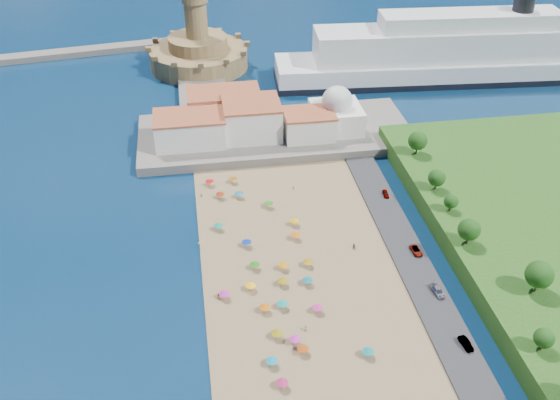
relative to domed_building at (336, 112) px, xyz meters
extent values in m
plane|color=#071938|center=(-30.00, -71.00, -8.97)|extent=(700.00, 700.00, 0.00)
cube|color=#59544C|center=(-20.00, 2.00, -7.47)|extent=(90.00, 36.00, 3.00)
cube|color=#59544C|center=(-42.00, 37.00, -7.77)|extent=(18.00, 70.00, 2.40)
cube|color=silver|center=(-48.00, -2.00, -1.47)|extent=(22.00, 14.00, 9.00)
cube|color=silver|center=(-28.00, 0.00, -0.47)|extent=(18.00, 16.00, 11.00)
cube|color=silver|center=(-10.00, -4.00, -1.97)|extent=(16.00, 12.00, 8.00)
cube|color=silver|center=(-36.00, 12.00, -0.97)|extent=(24.00, 14.00, 10.00)
cube|color=silver|center=(0.00, 0.00, -1.97)|extent=(16.00, 16.00, 8.00)
sphere|color=silver|center=(0.00, 0.00, 4.03)|extent=(10.00, 10.00, 10.00)
cylinder|color=silver|center=(0.00, 0.00, 7.83)|extent=(1.20, 1.20, 1.60)
cylinder|color=#9A814D|center=(-42.00, 67.00, -4.97)|extent=(40.00, 40.00, 8.00)
cylinder|color=#9A814D|center=(-42.00, 67.00, 1.53)|extent=(24.00, 24.00, 5.00)
cylinder|color=#9A814D|center=(-42.00, 67.00, 11.03)|extent=(9.00, 9.00, 14.00)
cube|color=black|center=(60.63, 39.44, -7.78)|extent=(149.71, 32.13, 2.39)
cube|color=silver|center=(60.63, 39.44, -4.55)|extent=(148.69, 31.66, 8.85)
cube|color=silver|center=(60.63, 39.44, 5.78)|extent=(118.98, 25.72, 11.80)
cube|color=silver|center=(60.63, 39.44, 14.63)|extent=(69.64, 18.44, 5.90)
cylinder|color=black|center=(80.25, 38.09, 20.54)|extent=(7.87, 7.87, 5.90)
cylinder|color=gray|center=(-23.11, -53.61, -7.72)|extent=(0.07, 0.07, 2.00)
cone|color=#D36309|center=(-23.11, -53.61, -6.82)|extent=(2.50, 2.50, 0.60)
cylinder|color=gray|center=(-35.28, -94.18, -7.72)|extent=(0.07, 0.07, 2.00)
cone|color=#107D9B|center=(-35.28, -94.18, -6.82)|extent=(2.50, 2.50, 0.60)
cylinder|color=gray|center=(-22.88, -80.60, -7.72)|extent=(0.07, 0.07, 2.00)
cone|color=#C1297F|center=(-22.88, -80.60, -6.82)|extent=(2.50, 2.50, 0.60)
cylinder|color=gray|center=(-15.21, -94.86, -7.72)|extent=(0.07, 0.07, 2.00)
cone|color=#0E7480|center=(-15.21, -94.86, -6.82)|extent=(2.50, 2.50, 0.60)
cylinder|color=gray|center=(-33.09, -86.88, -7.72)|extent=(0.07, 0.07, 2.00)
cone|color=#8F790D|center=(-33.09, -86.88, -6.82)|extent=(2.50, 2.50, 0.60)
cylinder|color=gray|center=(-43.21, -72.84, -7.72)|extent=(0.07, 0.07, 2.00)
cone|color=#BB2898|center=(-43.21, -72.84, -6.82)|extent=(2.50, 2.50, 0.60)
cylinder|color=gray|center=(-35.04, -63.67, -7.72)|extent=(0.07, 0.07, 2.00)
cone|color=#247114|center=(-35.04, -63.67, -6.82)|extent=(2.50, 2.50, 0.60)
cylinder|color=gray|center=(-30.50, -78.18, -7.72)|extent=(0.07, 0.07, 2.00)
cone|color=#0F8C88|center=(-30.50, -78.18, -6.82)|extent=(2.50, 2.50, 0.60)
cylinder|color=gray|center=(-42.66, -46.40, -7.72)|extent=(0.07, 0.07, 2.00)
cone|color=#0D7D61|center=(-42.66, -46.40, -6.82)|extent=(2.50, 2.50, 0.60)
cylinder|color=gray|center=(-36.55, -23.99, -7.72)|extent=(0.07, 0.07, 2.00)
cone|color=#95550D|center=(-36.55, -23.99, -6.82)|extent=(2.50, 2.50, 0.60)
cylinder|color=gray|center=(-43.57, -24.32, -7.72)|extent=(0.07, 0.07, 2.00)
cone|color=red|center=(-43.57, -24.32, -6.82)|extent=(2.50, 2.50, 0.60)
cylinder|color=gray|center=(-28.24, -64.98, -7.72)|extent=(0.07, 0.07, 2.00)
cone|color=#CA7708|center=(-28.24, -64.98, -6.82)|extent=(2.50, 2.50, 0.60)
cylinder|color=gray|center=(-35.60, -32.04, -7.72)|extent=(0.07, 0.07, 2.00)
cone|color=#1173A0|center=(-35.60, -32.04, -6.82)|extent=(2.50, 2.50, 0.60)
cylinder|color=gray|center=(-23.33, -71.19, -7.72)|extent=(0.07, 0.07, 2.00)
cone|color=#0D697C|center=(-23.33, -71.19, -6.82)|extent=(2.50, 2.50, 0.60)
cylinder|color=gray|center=(-22.34, -47.50, -7.72)|extent=(0.07, 0.07, 2.00)
cone|color=#CFA20B|center=(-22.34, -47.50, -6.82)|extent=(2.50, 2.50, 0.60)
cylinder|color=gray|center=(-41.01, -31.53, -7.72)|extent=(0.07, 0.07, 2.00)
cone|color=maroon|center=(-41.01, -31.53, -6.82)|extent=(2.50, 2.50, 0.60)
cylinder|color=gray|center=(-36.01, -54.60, -7.72)|extent=(0.07, 0.07, 2.00)
cone|color=#0C289C|center=(-36.01, -54.60, -6.82)|extent=(2.50, 2.50, 0.60)
cylinder|color=gray|center=(-34.04, -100.03, -7.72)|extent=(0.07, 0.07, 2.00)
cone|color=#9C2153|center=(-34.04, -100.03, -6.82)|extent=(2.50, 2.50, 0.60)
cylinder|color=gray|center=(-27.94, -38.23, -7.72)|extent=(0.07, 0.07, 2.00)
cone|color=#2B7D16|center=(-27.94, -38.23, -6.82)|extent=(2.50, 2.50, 0.60)
cylinder|color=gray|center=(-36.94, -71.05, -7.72)|extent=(0.07, 0.07, 2.00)
cone|color=#FDB60D|center=(-36.94, -71.05, -6.82)|extent=(2.50, 2.50, 0.60)
cylinder|color=gray|center=(-22.01, -64.65, -7.72)|extent=(0.07, 0.07, 2.00)
cone|color=#9B6D0E|center=(-22.01, -64.65, -6.82)|extent=(2.50, 2.50, 0.60)
cylinder|color=gray|center=(-34.59, -78.64, -7.72)|extent=(0.07, 0.07, 2.00)
cone|color=#D15D09|center=(-34.59, -78.64, -6.82)|extent=(2.50, 2.50, 0.60)
cylinder|color=gray|center=(-28.39, -91.99, -7.72)|extent=(0.07, 0.07, 2.00)
cone|color=#A73F0D|center=(-28.39, -91.99, -6.82)|extent=(2.50, 2.50, 0.60)
cylinder|color=gray|center=(-29.59, -89.09, -7.72)|extent=(0.07, 0.07, 2.00)
cone|color=#BC2897|center=(-29.59, -89.09, -6.82)|extent=(2.50, 2.50, 0.60)
cylinder|color=gray|center=(-29.23, -70.54, -7.72)|extent=(0.07, 0.07, 2.00)
cone|color=#95720D|center=(-29.23, -70.54, -6.82)|extent=(2.50, 2.50, 0.60)
imported|color=tan|center=(-26.61, -85.57, -7.90)|extent=(0.88, 0.96, 1.65)
imported|color=tan|center=(-19.64, -30.43, -7.90)|extent=(0.93, 1.21, 1.65)
imported|color=tan|center=(-44.51, -72.52, -7.84)|extent=(0.93, 0.77, 1.76)
imported|color=tan|center=(-9.03, -59.69, -7.84)|extent=(1.34, 1.65, 1.76)
imported|color=tan|center=(-48.05, -53.13, -7.81)|extent=(1.14, 1.36, 1.83)
imported|color=tan|center=(-46.30, -30.47, -7.93)|extent=(1.01, 0.78, 1.59)
imported|color=gray|center=(6.00, -95.55, -7.56)|extent=(2.13, 4.51, 1.43)
imported|color=gray|center=(6.00, -37.95, -7.65)|extent=(1.83, 3.80, 1.25)
imported|color=gray|center=(6.00, -79.21, -7.55)|extent=(2.71, 5.23, 1.45)
imported|color=gray|center=(6.00, -63.99, -7.64)|extent=(2.41, 4.72, 1.28)
cylinder|color=#382314|center=(17.64, -103.19, -1.82)|extent=(0.50, 0.50, 2.31)
sphere|color=#14380F|center=(17.64, -103.19, 0.26)|extent=(4.16, 4.16, 4.16)
cylinder|color=#382314|center=(24.74, -87.18, -1.25)|extent=(0.50, 0.50, 3.45)
sphere|color=#14380F|center=(24.74, -87.18, 1.85)|extent=(6.20, 6.20, 6.20)
cylinder|color=#382314|center=(16.54, -68.73, -1.45)|extent=(0.50, 0.50, 3.06)
sphere|color=#14380F|center=(16.54, -68.73, 1.30)|extent=(5.50, 5.50, 5.50)
cylinder|color=#382314|center=(17.67, -54.91, -1.92)|extent=(0.50, 0.50, 2.10)
sphere|color=#14380F|center=(17.67, -54.91, -0.03)|extent=(3.79, 3.79, 3.79)
cylinder|color=#382314|center=(17.56, -44.60, -1.65)|extent=(0.50, 0.50, 2.66)
sphere|color=#14380F|center=(17.56, -44.60, 0.75)|extent=(4.78, 4.78, 4.78)
cylinder|color=#382314|center=(18.86, -25.10, -1.38)|extent=(0.50, 0.50, 3.18)
sphere|color=#14380F|center=(18.86, -25.10, 1.48)|extent=(5.72, 5.72, 5.72)
camera|label=1|loc=(-47.02, -179.62, 92.03)|focal=40.00mm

